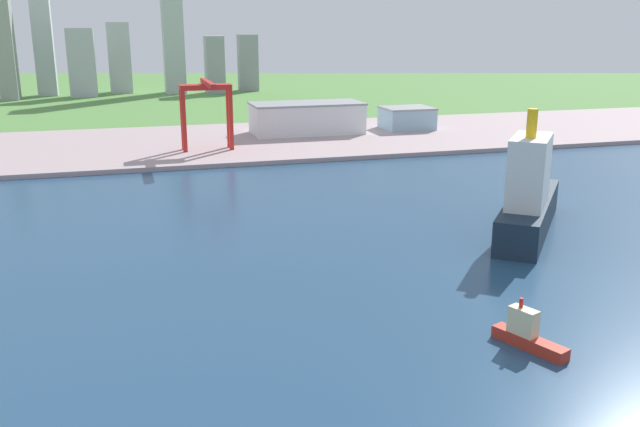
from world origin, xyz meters
The scene contains 9 objects.
ground_plane centered at (0.00, 300.00, 0.00)m, with size 2400.00×2400.00×0.00m, color #548740.
water_bay centered at (0.00, 240.00, 0.07)m, with size 840.00×360.00×0.15m, color navy.
industrial_pier centered at (0.00, 490.00, 1.25)m, with size 840.00×140.00×2.50m, color #AB9597.
cargo_ship centered at (76.08, 278.66, 12.69)m, with size 54.88×62.68×44.25m.
tugboat_small centered at (27.88, 202.88, 3.35)m, with size 10.25×18.36×11.12m.
port_crane_red centered at (-9.82, 459.54, 30.74)m, with size 27.91×44.55×38.49m.
warehouse_main centered at (58.66, 502.84, 12.24)m, with size 70.54×32.77×19.43m.
warehouse_annex centered at (127.64, 502.75, 9.66)m, with size 32.14×27.59×14.28m.
distant_skyline centered at (-59.36, 818.54, 50.05)m, with size 285.87×65.69×150.24m.
Camera 1 is at (-56.37, 80.49, 70.64)m, focal length 38.60 mm.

